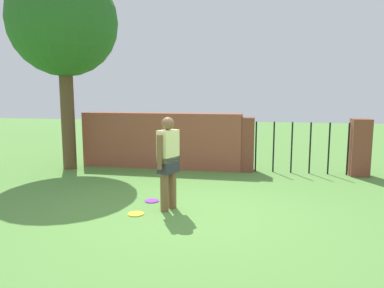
# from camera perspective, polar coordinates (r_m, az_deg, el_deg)

# --- Properties ---
(ground_plane) EXTENTS (40.00, 40.00, 0.00)m
(ground_plane) POSITION_cam_1_polar(r_m,az_deg,el_deg) (6.26, -0.65, -10.79)
(ground_plane) COLOR #568C3D
(brick_wall) EXTENTS (4.36, 0.50, 1.49)m
(brick_wall) POSITION_cam_1_polar(r_m,az_deg,el_deg) (9.83, -4.95, 0.57)
(brick_wall) COLOR brown
(brick_wall) RESTS_ON ground
(tree) EXTENTS (2.77, 2.77, 5.22)m
(tree) POSITION_cam_1_polar(r_m,az_deg,el_deg) (10.26, -19.69, 17.54)
(tree) COLOR brown
(tree) RESTS_ON ground
(person) EXTENTS (0.35, 0.50, 1.62)m
(person) POSITION_cam_1_polar(r_m,az_deg,el_deg) (6.20, -3.79, -2.40)
(person) COLOR brown
(person) RESTS_ON ground
(fence_gate) EXTENTS (3.22, 0.44, 1.40)m
(fence_gate) POSITION_cam_1_polar(r_m,az_deg,el_deg) (9.50, 16.85, -0.29)
(fence_gate) COLOR brown
(fence_gate) RESTS_ON ground
(frisbee_purple) EXTENTS (0.27, 0.27, 0.02)m
(frisbee_purple) POSITION_cam_1_polar(r_m,az_deg,el_deg) (6.91, -6.38, -8.93)
(frisbee_purple) COLOR purple
(frisbee_purple) RESTS_ON ground
(frisbee_yellow) EXTENTS (0.27, 0.27, 0.02)m
(frisbee_yellow) POSITION_cam_1_polar(r_m,az_deg,el_deg) (6.24, -8.88, -10.86)
(frisbee_yellow) COLOR yellow
(frisbee_yellow) RESTS_ON ground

